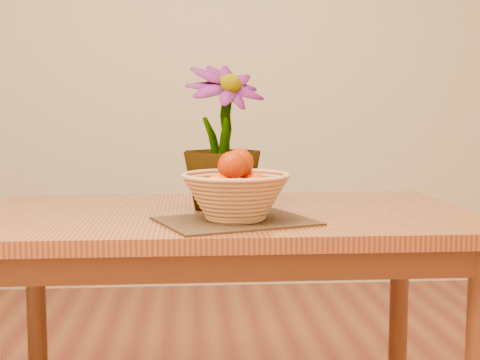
{
  "coord_description": "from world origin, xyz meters",
  "views": [
    {
      "loc": [
        -0.1,
        -1.6,
        1.05
      ],
      "look_at": [
        0.03,
        0.12,
        0.86
      ],
      "focal_mm": 50.0,
      "sensor_mm": 36.0,
      "label": 1
    }
  ],
  "objects": [
    {
      "name": "wall_back",
      "position": [
        0.0,
        2.25,
        1.35
      ],
      "size": [
        4.0,
        0.02,
        2.7
      ],
      "primitive_type": "cube",
      "color": "beige",
      "rests_on": "floor"
    },
    {
      "name": "table",
      "position": [
        0.0,
        0.3,
        0.66
      ],
      "size": [
        1.4,
        0.8,
        0.75
      ],
      "color": "brown",
      "rests_on": "floor"
    },
    {
      "name": "placemat",
      "position": [
        0.01,
        0.11,
        0.75
      ],
      "size": [
        0.45,
        0.4,
        0.01
      ],
      "primitive_type": "cube",
      "rotation": [
        0.0,
        0.0,
        0.35
      ],
      "color": "#362313",
      "rests_on": "table"
    },
    {
      "name": "wicker_basket",
      "position": [
        0.01,
        0.11,
        0.81
      ],
      "size": [
        0.28,
        0.28,
        0.12
      ],
      "color": "tan",
      "rests_on": "placemat"
    },
    {
      "name": "orange_pile",
      "position": [
        0.02,
        0.11,
        0.87
      ],
      "size": [
        0.17,
        0.16,
        0.14
      ],
      "rotation": [
        0.0,
        0.0,
        0.12
      ],
      "color": "#D75603",
      "rests_on": "wicker_basket"
    },
    {
      "name": "potted_plant",
      "position": [
        -0.01,
        0.34,
        0.96
      ],
      "size": [
        0.31,
        0.31,
        0.42
      ],
      "primitive_type": "imported",
      "rotation": [
        0.0,
        0.0,
        0.42
      ],
      "color": "#174012",
      "rests_on": "table"
    }
  ]
}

